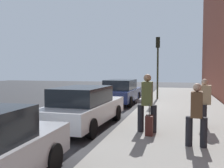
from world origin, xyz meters
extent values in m
plane|color=#333335|center=(0.00, 0.00, 0.00)|extent=(56.00, 56.00, 0.00)
cube|color=gray|center=(0.00, -3.30, 0.07)|extent=(28.00, 4.60, 0.15)
cube|color=gold|center=(0.00, 3.20, 0.00)|extent=(28.00, 0.14, 0.01)
cube|color=white|center=(4.45, -0.70, 0.11)|extent=(4.85, 0.56, 0.22)
cylinder|color=black|center=(-9.52, -0.55, 0.32)|extent=(0.65, 0.24, 0.64)
cylinder|color=black|center=(-3.74, 1.11, 0.32)|extent=(0.65, 0.24, 0.64)
cylinder|color=black|center=(-3.81, -0.57, 0.32)|extent=(0.65, 0.24, 0.64)
cylinder|color=black|center=(-6.71, 1.22, 0.32)|extent=(0.65, 0.24, 0.64)
cylinder|color=black|center=(-6.78, -0.45, 0.32)|extent=(0.65, 0.24, 0.64)
cube|color=white|center=(-5.26, 0.33, 0.59)|extent=(4.85, 1.98, 0.64)
cube|color=black|center=(-5.50, 0.34, 1.21)|extent=(2.55, 1.69, 0.60)
cylinder|color=black|center=(2.72, 1.16, 0.32)|extent=(0.65, 0.24, 0.64)
cylinder|color=black|center=(2.67, -0.52, 0.32)|extent=(0.65, 0.24, 0.64)
cylinder|color=black|center=(-0.08, 1.23, 0.32)|extent=(0.65, 0.24, 0.64)
cylinder|color=black|center=(-0.12, -0.45, 0.32)|extent=(0.65, 0.24, 0.64)
cube|color=navy|center=(1.30, 0.35, 0.59)|extent=(4.55, 1.92, 0.64)
cube|color=black|center=(1.07, 0.36, 1.21)|extent=(2.38, 1.66, 0.60)
cylinder|color=black|center=(-5.03, -3.93, 0.54)|extent=(0.18, 0.18, 0.79)
cylinder|color=black|center=(-4.66, -3.98, 0.54)|extent=(0.18, 0.18, 0.79)
cube|color=tan|center=(-4.84, -3.95, 1.27)|extent=(0.34, 0.49, 0.67)
sphere|color=#D8AD8C|center=(-4.84, -3.95, 1.72)|extent=(0.22, 0.22, 0.22)
cylinder|color=black|center=(-6.09, -2.32, 0.59)|extent=(0.20, 0.20, 0.87)
cylinder|color=black|center=(-6.10, -1.91, 0.59)|extent=(0.20, 0.20, 0.87)
cube|color=brown|center=(-6.09, -2.11, 1.39)|extent=(0.50, 0.32, 0.74)
sphere|color=tan|center=(-6.09, -2.11, 1.89)|extent=(0.24, 0.24, 0.24)
cylinder|color=black|center=(-7.36, -3.72, 0.54)|extent=(0.18, 0.18, 0.78)
cylinder|color=black|center=(-7.32, -3.35, 0.54)|extent=(0.18, 0.18, 0.78)
cube|color=brown|center=(-7.34, -3.54, 1.26)|extent=(0.47, 0.33, 0.66)
sphere|color=#D8AD8C|center=(-7.34, -3.54, 1.70)|extent=(0.22, 0.22, 0.22)
cylinder|color=#2D2D19|center=(3.26, -1.72, 1.87)|extent=(0.12, 0.12, 3.44)
cube|color=black|center=(3.26, -1.72, 3.94)|extent=(0.26, 0.26, 0.70)
sphere|color=red|center=(3.41, -1.72, 4.15)|extent=(0.14, 0.14, 0.14)
sphere|color=orange|center=(3.41, -1.72, 3.93)|extent=(0.14, 0.14, 0.14)
sphere|color=green|center=(3.41, -1.72, 3.71)|extent=(0.14, 0.14, 0.14)
cube|color=#471E19|center=(-6.48, -2.22, 0.45)|extent=(0.34, 0.22, 0.60)
cylinder|color=#4C4C4C|center=(-6.48, -2.22, 0.93)|extent=(0.03, 0.03, 0.36)
camera|label=1|loc=(-14.25, -3.05, 2.17)|focal=41.12mm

